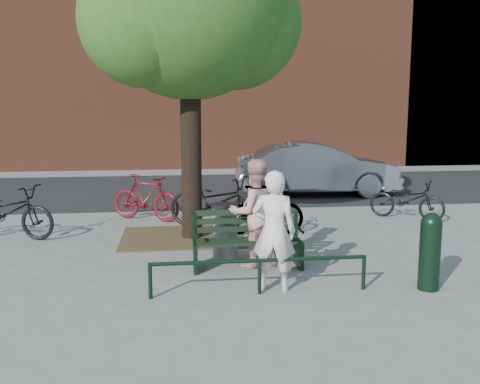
{
  "coord_description": "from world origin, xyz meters",
  "views": [
    {
      "loc": [
        -1.18,
        -8.24,
        2.58
      ],
      "look_at": [
        0.01,
        1.0,
        1.09
      ],
      "focal_mm": 40.0,
      "sensor_mm": 36.0,
      "label": 1
    }
  ],
  "objects": [
    {
      "name": "bicycle_a",
      "position": [
        -4.43,
        2.58,
        0.54
      ],
      "size": [
        2.16,
        1.33,
        1.07
      ],
      "primitive_type": "imported",
      "rotation": [
        0.0,
        0.0,
        1.24
      ],
      "color": "black",
      "rests_on": "ground"
    },
    {
      "name": "bicycle_b",
      "position": [
        -1.79,
        3.96,
        0.53
      ],
      "size": [
        1.76,
        1.33,
        1.06
      ],
      "primitive_type": "imported",
      "rotation": [
        0.0,
        0.0,
        1.03
      ],
      "color": "#580C13",
      "rests_on": "ground"
    },
    {
      "name": "parked_car",
      "position": [
        3.04,
        6.93,
        0.77
      ],
      "size": [
        4.77,
        1.85,
        1.55
      ],
      "primitive_type": "imported",
      "rotation": [
        0.0,
        0.0,
        1.52
      ],
      "color": "gray",
      "rests_on": "ground"
    },
    {
      "name": "bollard",
      "position": [
        2.42,
        -1.32,
        0.59
      ],
      "size": [
        0.3,
        0.3,
        1.11
      ],
      "color": "black",
      "rests_on": "ground"
    },
    {
      "name": "dirt_pit",
      "position": [
        -1.0,
        2.2,
        0.01
      ],
      "size": [
        2.4,
        2.0,
        0.02
      ],
      "primitive_type": "cube",
      "color": "brown",
      "rests_on": "ground"
    },
    {
      "name": "bicycle_e",
      "position": [
        4.2,
        3.34,
        0.45
      ],
      "size": [
        1.72,
        1.56,
        0.91
      ],
      "primitive_type": "imported",
      "rotation": [
        0.0,
        0.0,
        0.88
      ],
      "color": "black",
      "rests_on": "ground"
    },
    {
      "name": "road",
      "position": [
        0.0,
        8.5,
        0.01
      ],
      "size": [
        40.0,
        7.0,
        0.01
      ],
      "primitive_type": "cube",
      "color": "black",
      "rests_on": "ground"
    },
    {
      "name": "bicycle_d",
      "position": [
        0.62,
        2.23,
        0.51
      ],
      "size": [
        1.71,
        0.52,
        1.02
      ],
      "primitive_type": "imported",
      "rotation": [
        0.0,
        0.0,
        1.55
      ],
      "color": "gray",
      "rests_on": "ground"
    },
    {
      "name": "litter_bin",
      "position": [
        -0.3,
        0.6,
        0.48
      ],
      "size": [
        0.47,
        0.47,
        0.96
      ],
      "color": "gray",
      "rests_on": "ground"
    },
    {
      "name": "bicycle_c",
      "position": [
        -0.28,
        2.89,
        0.57
      ],
      "size": [
        2.27,
        1.79,
        1.15
      ],
      "primitive_type": "imported",
      "rotation": [
        0.0,
        0.0,
        1.02
      ],
      "color": "black",
      "rests_on": "ground"
    },
    {
      "name": "park_bench",
      "position": [
        -0.0,
        0.08,
        0.48
      ],
      "size": [
        1.74,
        0.54,
        0.97
      ],
      "color": "black",
      "rests_on": "ground"
    },
    {
      "name": "townhouse_row",
      "position": [
        0.17,
        16.0,
        6.25
      ],
      "size": [
        45.0,
        4.0,
        14.0
      ],
      "color": "brown",
      "rests_on": "ground"
    },
    {
      "name": "street_tree",
      "position": [
        -0.75,
        2.2,
        4.42
      ],
      "size": [
        4.2,
        3.8,
        6.5
      ],
      "color": "black",
      "rests_on": "ground"
    },
    {
      "name": "person_right",
      "position": [
        0.13,
        0.15,
        0.88
      ],
      "size": [
        0.96,
        0.82,
        1.76
      ],
      "primitive_type": "imported",
      "rotation": [
        0.0,
        0.0,
        3.33
      ],
      "color": "#C98A8D",
      "rests_on": "ground"
    },
    {
      "name": "guard_railing",
      "position": [
        0.0,
        -1.2,
        0.4
      ],
      "size": [
        3.06,
        0.06,
        0.51
      ],
      "color": "black",
      "rests_on": "ground"
    },
    {
      "name": "ground",
      "position": [
        0.0,
        0.0,
        0.0
      ],
      "size": [
        90.0,
        90.0,
        0.0
      ],
      "primitive_type": "plane",
      "color": "gray",
      "rests_on": "ground"
    },
    {
      "name": "person_left",
      "position": [
        0.22,
        -1.05,
        0.86
      ],
      "size": [
        0.73,
        0.59,
        1.71
      ],
      "primitive_type": "imported",
      "rotation": [
        0.0,
        0.0,
        2.81
      ],
      "color": "silver",
      "rests_on": "ground"
    }
  ]
}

